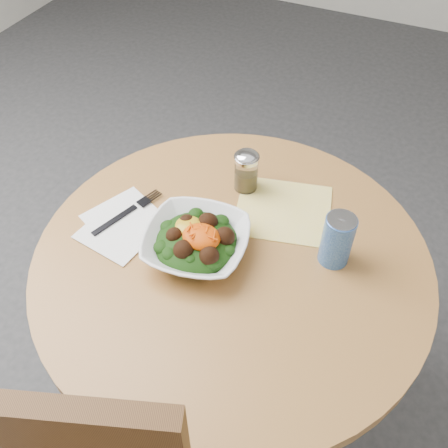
{
  "coord_description": "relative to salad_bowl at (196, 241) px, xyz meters",
  "views": [
    {
      "loc": [
        0.28,
        -0.66,
        1.62
      ],
      "look_at": [
        -0.03,
        0.03,
        0.81
      ],
      "focal_mm": 40.0,
      "sensor_mm": 36.0,
      "label": 1
    }
  ],
  "objects": [
    {
      "name": "spice_shaker",
      "position": [
        0.02,
        0.24,
        0.02
      ],
      "size": [
        0.06,
        0.06,
        0.11
      ],
      "color": "silver",
      "rests_on": "table"
    },
    {
      "name": "table",
      "position": [
        0.08,
        0.02,
        -0.23
      ],
      "size": [
        0.9,
        0.9,
        0.75
      ],
      "color": "black",
      "rests_on": "ground"
    },
    {
      "name": "beverage_can",
      "position": [
        0.29,
        0.11,
        0.03
      ],
      "size": [
        0.07,
        0.07,
        0.13
      ],
      "color": "#0D2A98",
      "rests_on": "table"
    },
    {
      "name": "salad_bowl",
      "position": [
        0.0,
        0.0,
        0.0
      ],
      "size": [
        0.26,
        0.26,
        0.09
      ],
      "color": "white",
      "rests_on": "table"
    },
    {
      "name": "fork",
      "position": [
        -0.2,
        0.04,
        -0.03
      ],
      "size": [
        0.09,
        0.2,
        0.0
      ],
      "color": "black",
      "rests_on": "table"
    },
    {
      "name": "paper_napkins",
      "position": [
        -0.2,
        -0.0,
        -0.03
      ],
      "size": [
        0.21,
        0.23,
        0.0
      ],
      "color": "white",
      "rests_on": "table"
    },
    {
      "name": "ground",
      "position": [
        0.08,
        0.02,
        -0.78
      ],
      "size": [
        6.0,
        6.0,
        0.0
      ],
      "primitive_type": "plane",
      "color": "#313133",
      "rests_on": "ground"
    },
    {
      "name": "cloth_napkin",
      "position": [
        0.13,
        0.2,
        -0.03
      ],
      "size": [
        0.27,
        0.26,
        0.0
      ],
      "primitive_type": "cube",
      "rotation": [
        0.0,
        0.0,
        0.23
      ],
      "color": "yellow",
      "rests_on": "table"
    }
  ]
}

